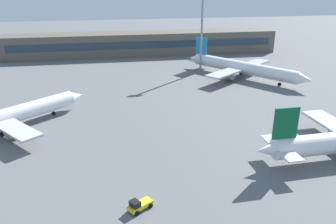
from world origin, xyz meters
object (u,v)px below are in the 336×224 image
(airplane_mid, at_px, (5,117))
(baggage_tug_yellow, at_px, (139,205))
(floodlight_tower_west, at_px, (202,24))
(airplane_far, at_px, (244,68))

(airplane_mid, xyz_separation_m, baggage_tug_yellow, (25.02, -31.55, -2.15))
(baggage_tug_yellow, distance_m, floodlight_tower_west, 77.68)
(airplane_far, distance_m, floodlight_tower_west, 19.54)
(airplane_mid, height_order, baggage_tug_yellow, airplane_mid)
(airplane_far, relative_size, floodlight_tower_west, 1.35)
(airplane_mid, bearing_deg, floodlight_tower_west, 36.86)
(baggage_tug_yellow, bearing_deg, airplane_mid, 128.42)
(airplane_mid, height_order, floodlight_tower_west, floodlight_tower_west)
(baggage_tug_yellow, relative_size, floodlight_tower_west, 0.14)
(baggage_tug_yellow, bearing_deg, floodlight_tower_west, 68.74)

